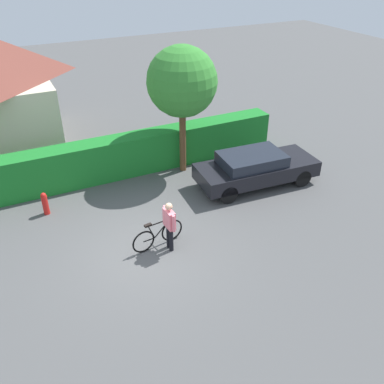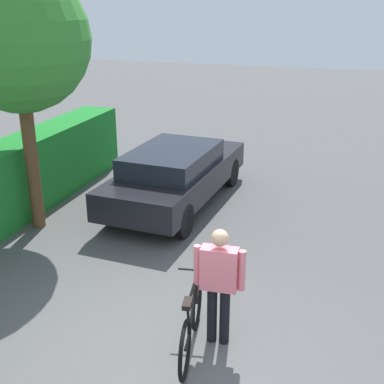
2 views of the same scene
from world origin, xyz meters
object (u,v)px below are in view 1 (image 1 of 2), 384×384
at_px(parked_car_near, 255,168).
at_px(fire_hydrant, 45,203).
at_px(tree_kerbside, 182,82).
at_px(bicycle, 158,235).
at_px(person_rider, 169,223).

xyz_separation_m(parked_car_near, fire_hydrant, (-7.31, 1.41, -0.30)).
bearing_deg(parked_car_near, tree_kerbside, 130.79).
distance_m(bicycle, person_rider, 0.66).
xyz_separation_m(person_rider, tree_kerbside, (2.41, 4.30, 2.59)).
distance_m(parked_car_near, person_rider, 4.81).
height_order(parked_car_near, bicycle, parked_car_near).
height_order(person_rider, fire_hydrant, person_rider).
xyz_separation_m(tree_kerbside, fire_hydrant, (-5.40, -0.81, -3.11)).
bearing_deg(person_rider, parked_car_near, 25.79).
relative_size(bicycle, tree_kerbside, 0.35).
xyz_separation_m(parked_car_near, bicycle, (-4.59, -1.81, -0.31)).
distance_m(parked_car_near, tree_kerbside, 4.06).
bearing_deg(tree_kerbside, bicycle, -123.69).
height_order(person_rider, tree_kerbside, tree_kerbside).
xyz_separation_m(parked_car_near, person_rider, (-4.32, -2.09, 0.23)).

